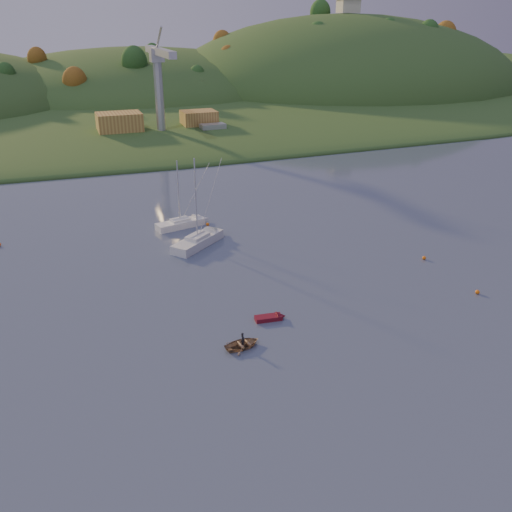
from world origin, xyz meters
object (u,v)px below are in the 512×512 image
object	(u,v)px
sailboat_near	(198,241)
red_tender	(274,317)
canoe	(243,344)
sailboat_far	(180,223)

from	to	relation	value
sailboat_near	red_tender	xyz separation A→B (m)	(2.32, -23.22, -0.56)
canoe	sailboat_near	bearing A→B (deg)	-15.62
sailboat_near	canoe	bearing A→B (deg)	-134.93
sailboat_near	canoe	xyz separation A→B (m)	(-2.73, -27.36, -0.42)
sailboat_far	red_tender	bearing A→B (deg)	-98.07
sailboat_near	red_tender	world-z (taller)	sailboat_near
canoe	red_tender	distance (m)	6.53
sailboat_near	sailboat_far	xyz separation A→B (m)	(-0.56, 8.30, -0.11)
sailboat_far	canoe	world-z (taller)	sailboat_far
sailboat_near	canoe	world-z (taller)	sailboat_near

